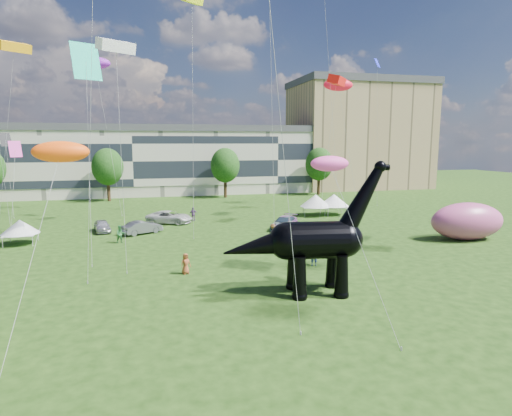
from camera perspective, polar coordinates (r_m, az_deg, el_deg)
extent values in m
plane|color=#16330C|center=(25.35, -1.41, -14.20)|extent=(220.00, 220.00, 0.00)
cube|color=beige|center=(84.94, -15.95, 5.80)|extent=(78.00, 11.00, 12.00)
cube|color=tan|center=(98.67, 13.45, 9.17)|extent=(28.00, 18.00, 22.00)
cylinder|color=#382314|center=(76.57, -19.03, 2.07)|extent=(0.56, 0.56, 3.20)
ellipsoid|color=#14380F|center=(76.20, -19.21, 5.59)|extent=(5.20, 5.20, 6.24)
cylinder|color=#382314|center=(77.35, -4.11, 2.59)|extent=(0.56, 0.56, 3.20)
ellipsoid|color=#14380F|center=(76.99, -4.15, 6.08)|extent=(5.20, 5.20, 6.24)
cylinder|color=#382314|center=(82.31, 8.35, 2.89)|extent=(0.56, 0.56, 3.20)
ellipsoid|color=#14380F|center=(81.97, 8.42, 6.17)|extent=(5.20, 5.20, 6.24)
cone|color=black|center=(27.58, 5.87, -9.27)|extent=(1.05, 1.05, 2.75)
sphere|color=black|center=(27.98, 5.83, -11.62)|extent=(1.01, 1.01, 1.01)
cone|color=black|center=(29.46, 4.99, -8.08)|extent=(1.05, 1.05, 2.75)
sphere|color=black|center=(29.83, 4.96, -10.30)|extent=(1.01, 1.01, 1.01)
cone|color=black|center=(28.31, 11.36, -8.93)|extent=(1.05, 1.05, 2.75)
sphere|color=black|center=(28.69, 11.29, -11.23)|extent=(1.01, 1.01, 1.01)
cone|color=black|center=(30.14, 10.15, -7.79)|extent=(1.05, 1.05, 2.75)
sphere|color=black|center=(30.50, 10.09, -9.97)|extent=(1.01, 1.01, 1.01)
cylinder|color=black|center=(28.24, 8.02, -4.26)|extent=(4.11, 2.91, 2.47)
sphere|color=black|center=(27.81, 4.19, -4.40)|extent=(2.47, 2.47, 2.47)
sphere|color=black|center=(28.80, 11.73, -4.10)|extent=(2.38, 2.38, 2.38)
cone|color=black|center=(28.71, 14.01, 1.16)|extent=(3.58, 1.77, 4.85)
sphere|color=black|center=(28.94, 16.23, 5.31)|extent=(0.77, 0.77, 0.77)
cylinder|color=black|center=(29.06, 16.73, 5.21)|extent=(0.68, 0.48, 0.40)
cone|color=black|center=(27.58, 0.32, -5.14)|extent=(5.03, 2.48, 2.69)
imported|color=#BBBBC0|center=(50.57, -19.82, -2.27)|extent=(2.37, 4.18, 1.34)
imported|color=slate|center=(48.19, -14.92, -2.51)|extent=(4.53, 3.41, 1.43)
imported|color=silver|center=(53.56, -11.48, -1.21)|extent=(6.16, 4.59, 1.55)
imported|color=#595960|center=(49.24, 3.82, -1.96)|extent=(4.74, 5.32, 1.48)
cube|color=silver|center=(58.64, 7.93, 0.16)|extent=(4.07, 4.07, 0.13)
cone|color=silver|center=(58.52, 7.95, 1.00)|extent=(5.16, 5.16, 1.64)
cylinder|color=#999999|center=(57.11, 6.53, -0.65)|extent=(0.07, 0.07, 1.20)
cylinder|color=#999999|center=(57.40, 9.57, -0.67)|extent=(0.07, 0.07, 1.20)
cylinder|color=#999999|center=(60.12, 6.33, -0.18)|extent=(0.07, 0.07, 1.20)
cylinder|color=#999999|center=(60.40, 9.23, -0.20)|extent=(0.07, 0.07, 1.20)
cube|color=white|center=(59.76, 10.32, 0.24)|extent=(3.81, 3.81, 0.13)
cone|color=white|center=(59.64, 10.34, 1.06)|extent=(4.82, 4.82, 1.61)
cylinder|color=#999999|center=(58.08, 9.18, -0.56)|extent=(0.06, 0.06, 1.18)
cylinder|color=#999999|center=(58.76, 12.06, -0.54)|extent=(0.06, 0.06, 1.18)
cylinder|color=#999999|center=(61.00, 8.61, -0.10)|extent=(0.06, 0.06, 1.18)
cylinder|color=#999999|center=(61.64, 11.36, -0.08)|extent=(0.06, 0.06, 1.18)
cube|color=silver|center=(47.74, -28.88, -3.06)|extent=(2.84, 2.84, 0.11)
cone|color=silver|center=(47.60, -28.95, -2.19)|extent=(3.60, 3.60, 1.38)
cylinder|color=#999999|center=(46.93, -30.72, -4.02)|extent=(0.06, 0.06, 1.01)
cylinder|color=#999999|center=(46.32, -27.64, -3.94)|extent=(0.06, 0.06, 1.01)
cylinder|color=#999999|center=(49.37, -29.96, -3.38)|extent=(0.06, 0.06, 1.01)
cylinder|color=#999999|center=(48.78, -27.03, -3.30)|extent=(0.06, 0.06, 1.01)
ellipsoid|color=#CA4E8B|center=(48.64, 26.32, -1.59)|extent=(8.01, 4.57, 3.84)
imported|color=#955728|center=(43.05, 2.26, -3.30)|extent=(1.18, 1.33, 1.79)
imported|color=#30793B|center=(44.44, -17.64, -3.34)|extent=(0.98, 0.83, 1.77)
imported|color=#9D4C27|center=(33.02, -9.36, -7.33)|extent=(0.91, 0.75, 1.60)
imported|color=#283593|center=(35.03, 7.72, -6.28)|extent=(0.69, 0.52, 1.69)
imported|color=#57306D|center=(54.62, -8.35, -0.81)|extent=(1.11, 0.62, 1.78)
imported|color=teal|center=(64.83, 8.19, 0.67)|extent=(0.66, 0.75, 1.72)
cube|color=red|center=(54.84, 10.71, 16.37)|extent=(3.24, 3.45, 1.29)
cube|color=#EF9E0C|center=(64.62, -29.52, 18.19)|extent=(3.97, 3.58, 1.49)
plane|color=#1421DD|center=(73.62, 15.87, 18.12)|extent=(1.65, 1.50, 1.40)
plane|color=#E43FAC|center=(57.66, -29.43, 6.86)|extent=(1.77, 1.41, 1.88)
plane|color=#0CBA93|center=(42.92, -21.73, 17.73)|extent=(3.51, 2.36, 3.32)
ellipsoid|color=red|center=(66.03, 10.90, 15.82)|extent=(4.45, 4.77, 1.76)
ellipsoid|color=#FD510D|center=(25.16, -24.60, 6.82)|extent=(2.58, 3.17, 1.13)
cube|color=#D9E913|center=(49.82, -8.52, 25.79)|extent=(2.47, 2.22, 0.92)
cube|color=white|center=(37.56, -18.19, 19.82)|extent=(3.13, 2.64, 1.16)
ellipsoid|color=#E840A2|center=(26.20, 9.79, 5.85)|extent=(2.36, 2.57, 0.94)
plane|color=black|center=(70.45, -30.43, 7.88)|extent=(2.34, 2.07, 1.91)
ellipsoid|color=purple|center=(62.94, -20.69, 17.64)|extent=(3.85, 4.16, 1.53)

